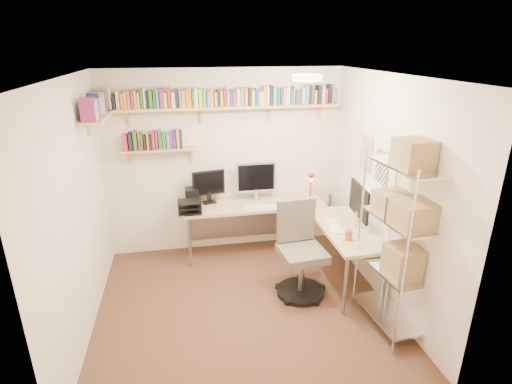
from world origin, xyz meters
The scene contains 6 objects.
ground centered at (0.00, 0.00, 0.00)m, with size 3.20×3.20×0.00m, color #41261C.
room_shell centered at (0.00, 0.00, 1.55)m, with size 3.24×3.04×2.52m.
wall_shelves centered at (-0.42, 1.30, 2.03)m, with size 3.12×1.09×0.80m.
corner_desk centered at (0.49, 0.97, 0.73)m, with size 2.26×1.91×1.28m.
office_chair centered at (0.69, 0.16, 0.47)m, with size 0.59×0.60×1.12m.
wire_rack centered at (1.42, -0.66, 1.23)m, with size 0.46×0.83×2.00m.
Camera 1 is at (-0.57, -3.74, 2.77)m, focal length 28.00 mm.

